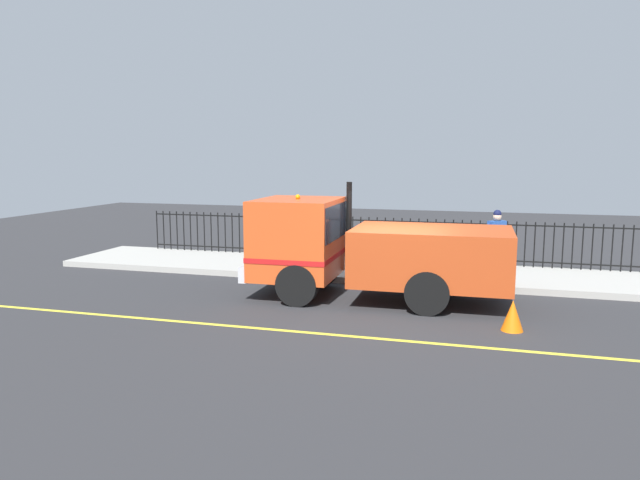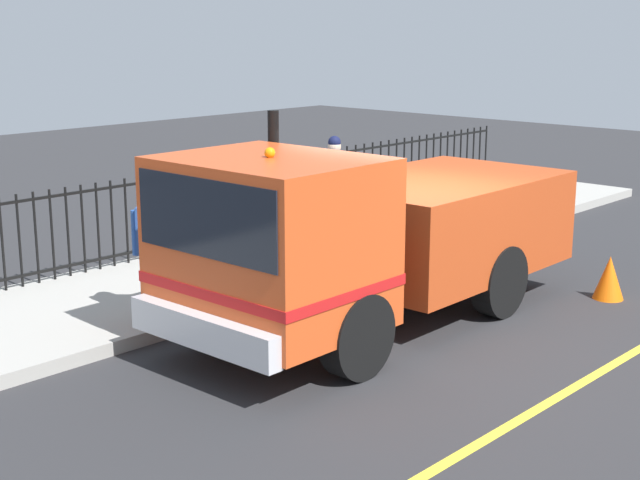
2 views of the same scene
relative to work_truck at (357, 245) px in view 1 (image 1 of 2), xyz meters
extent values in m
plane|color=#2B2B2D|center=(-0.28, -0.83, -1.28)|extent=(45.63, 45.63, 0.00)
cube|color=#A3A099|center=(3.00, -0.83, -1.20)|extent=(3.07, 20.74, 0.17)
cube|color=yellow|center=(-2.92, -0.83, -1.28)|extent=(0.12, 18.67, 0.01)
cube|color=#D84C1E|center=(-0.02, 1.47, 0.13)|extent=(2.31, 1.93, 1.87)
cube|color=black|center=(-0.02, 1.47, 0.54)|extent=(2.12, 1.96, 0.82)
cube|color=#B8411A|center=(0.02, -1.73, -0.17)|extent=(2.33, 3.59, 1.26)
cube|color=silver|center=(-0.04, 2.50, -0.65)|extent=(2.17, 0.23, 0.36)
cube|color=red|center=(-0.02, 1.47, -0.28)|extent=(2.33, 1.95, 0.12)
cylinder|color=black|center=(-1.04, 1.17, -0.80)|extent=(0.31, 0.96, 0.96)
cylinder|color=black|center=(1.00, 1.20, -0.80)|extent=(0.31, 0.96, 0.96)
cylinder|color=black|center=(-1.00, -1.74, -0.80)|extent=(0.31, 0.96, 0.96)
cylinder|color=black|center=(1.04, -1.72, -0.80)|extent=(0.31, 0.96, 0.96)
sphere|color=orange|center=(-0.02, 1.47, 1.12)|extent=(0.12, 0.12, 0.12)
cylinder|color=black|center=(0.98, 0.44, 0.32)|extent=(0.14, 0.14, 2.25)
cube|color=#264C99|center=(1.88, 1.60, -0.01)|extent=(0.50, 0.48, 0.60)
sphere|color=beige|center=(1.88, 1.60, 0.40)|extent=(0.22, 0.22, 0.22)
sphere|color=#14193F|center=(1.88, 1.60, 0.47)|extent=(0.21, 0.21, 0.21)
cylinder|color=tan|center=(1.94, 1.66, -0.71)|extent=(0.12, 0.12, 0.80)
cylinder|color=tan|center=(1.81, 1.54, -0.71)|extent=(0.12, 0.12, 0.80)
cylinder|color=#264C99|center=(2.08, 1.78, -0.04)|extent=(0.09, 0.09, 0.57)
cylinder|color=#264C99|center=(1.68, 1.42, -0.04)|extent=(0.09, 0.09, 0.57)
cube|color=#264C99|center=(3.23, -3.20, 0.02)|extent=(0.48, 0.52, 0.62)
sphere|color=beige|center=(3.23, -3.20, 0.44)|extent=(0.23, 0.23, 0.23)
sphere|color=#14193F|center=(3.23, -3.20, 0.52)|extent=(0.22, 0.22, 0.22)
cylinder|color=#3F3F47|center=(3.18, -3.13, -0.70)|extent=(0.12, 0.12, 0.83)
cylinder|color=#3F3F47|center=(3.29, -3.27, -0.70)|extent=(0.12, 0.12, 0.83)
cylinder|color=#264C99|center=(3.06, -2.98, -0.01)|extent=(0.09, 0.09, 0.58)
cylinder|color=#264C99|center=(3.40, -3.41, -0.01)|extent=(0.09, 0.09, 0.58)
cylinder|color=black|center=(4.34, -6.83, -0.46)|extent=(0.04, 0.04, 1.32)
cylinder|color=black|center=(4.34, -6.58, -0.46)|extent=(0.04, 0.04, 1.32)
cylinder|color=black|center=(4.34, -6.32, -0.46)|extent=(0.04, 0.04, 1.32)
cylinder|color=black|center=(4.34, -6.07, -0.46)|extent=(0.04, 0.04, 1.32)
cylinder|color=black|center=(4.34, -5.81, -0.46)|extent=(0.04, 0.04, 1.32)
cylinder|color=black|center=(4.34, -5.56, -0.46)|extent=(0.04, 0.04, 1.32)
cylinder|color=black|center=(4.34, -5.30, -0.46)|extent=(0.04, 0.04, 1.32)
cylinder|color=black|center=(4.34, -5.05, -0.46)|extent=(0.04, 0.04, 1.32)
cylinder|color=black|center=(4.34, -4.79, -0.46)|extent=(0.04, 0.04, 1.32)
cylinder|color=black|center=(4.34, -4.53, -0.46)|extent=(0.04, 0.04, 1.32)
cylinder|color=black|center=(4.34, -4.28, -0.46)|extent=(0.04, 0.04, 1.32)
cylinder|color=black|center=(4.34, -4.02, -0.46)|extent=(0.04, 0.04, 1.32)
cylinder|color=black|center=(4.34, -3.77, -0.46)|extent=(0.04, 0.04, 1.32)
cylinder|color=black|center=(4.34, -3.51, -0.46)|extent=(0.04, 0.04, 1.32)
cylinder|color=black|center=(4.34, -3.26, -0.46)|extent=(0.04, 0.04, 1.32)
cylinder|color=black|center=(4.34, -3.00, -0.46)|extent=(0.04, 0.04, 1.32)
cylinder|color=black|center=(4.34, -2.75, -0.46)|extent=(0.04, 0.04, 1.32)
cylinder|color=black|center=(4.34, -2.49, -0.46)|extent=(0.04, 0.04, 1.32)
cylinder|color=black|center=(4.34, -2.24, -0.46)|extent=(0.04, 0.04, 1.32)
cylinder|color=black|center=(4.34, -1.98, -0.46)|extent=(0.04, 0.04, 1.32)
cylinder|color=black|center=(4.34, -1.72, -0.46)|extent=(0.04, 0.04, 1.32)
cylinder|color=black|center=(4.34, -1.47, -0.46)|extent=(0.04, 0.04, 1.32)
cylinder|color=black|center=(4.34, -1.21, -0.46)|extent=(0.04, 0.04, 1.32)
cylinder|color=black|center=(4.34, -0.96, -0.46)|extent=(0.04, 0.04, 1.32)
cylinder|color=black|center=(4.34, -0.70, -0.46)|extent=(0.04, 0.04, 1.32)
cylinder|color=black|center=(4.34, -0.45, -0.46)|extent=(0.04, 0.04, 1.32)
cylinder|color=black|center=(4.34, -0.19, -0.46)|extent=(0.04, 0.04, 1.32)
cylinder|color=black|center=(4.34, 0.06, -0.46)|extent=(0.04, 0.04, 1.32)
cylinder|color=black|center=(4.34, 0.32, -0.46)|extent=(0.04, 0.04, 1.32)
cylinder|color=black|center=(4.34, 0.58, -0.46)|extent=(0.04, 0.04, 1.32)
cylinder|color=black|center=(4.34, 0.83, -0.46)|extent=(0.04, 0.04, 1.32)
cylinder|color=black|center=(4.34, 1.09, -0.46)|extent=(0.04, 0.04, 1.32)
cylinder|color=black|center=(4.34, 1.34, -0.46)|extent=(0.04, 0.04, 1.32)
cylinder|color=black|center=(4.34, 1.60, -0.46)|extent=(0.04, 0.04, 1.32)
cylinder|color=black|center=(4.34, 1.85, -0.46)|extent=(0.04, 0.04, 1.32)
cylinder|color=black|center=(4.34, 2.11, -0.46)|extent=(0.04, 0.04, 1.32)
cylinder|color=black|center=(4.34, 2.36, -0.46)|extent=(0.04, 0.04, 1.32)
cylinder|color=black|center=(4.34, 2.62, -0.46)|extent=(0.04, 0.04, 1.32)
cylinder|color=black|center=(4.34, 2.87, -0.46)|extent=(0.04, 0.04, 1.32)
cylinder|color=black|center=(4.34, 3.13, -0.46)|extent=(0.04, 0.04, 1.32)
cylinder|color=black|center=(4.34, 3.39, -0.46)|extent=(0.04, 0.04, 1.32)
cylinder|color=black|center=(4.34, 3.64, -0.46)|extent=(0.04, 0.04, 1.32)
cylinder|color=black|center=(4.34, 3.90, -0.46)|extent=(0.04, 0.04, 1.32)
cylinder|color=black|center=(4.34, 4.15, -0.46)|extent=(0.04, 0.04, 1.32)
cylinder|color=black|center=(4.34, 4.41, -0.46)|extent=(0.04, 0.04, 1.32)
cylinder|color=black|center=(4.34, 4.66, -0.46)|extent=(0.04, 0.04, 1.32)
cylinder|color=black|center=(4.34, 4.92, -0.46)|extent=(0.04, 0.04, 1.32)
cylinder|color=black|center=(4.34, 5.17, -0.46)|extent=(0.04, 0.04, 1.32)
cylinder|color=black|center=(4.34, 5.43, -0.46)|extent=(0.04, 0.04, 1.32)
cylinder|color=black|center=(4.34, 5.68, -0.46)|extent=(0.04, 0.04, 1.32)
cylinder|color=black|center=(4.34, 5.94, -0.46)|extent=(0.04, 0.04, 1.32)
cylinder|color=black|center=(4.34, 6.20, -0.46)|extent=(0.04, 0.04, 1.32)
cylinder|color=black|center=(4.34, 6.45, -0.46)|extent=(0.04, 0.04, 1.32)
cylinder|color=black|center=(4.34, 6.71, -0.46)|extent=(0.04, 0.04, 1.32)
cylinder|color=black|center=(4.34, 6.96, -0.46)|extent=(0.04, 0.04, 1.32)
cylinder|color=black|center=(4.34, 7.22, -0.46)|extent=(0.04, 0.04, 1.32)
cylinder|color=black|center=(4.34, 7.47, -0.46)|extent=(0.04, 0.04, 1.32)
cylinder|color=black|center=(4.34, 7.73, -0.46)|extent=(0.04, 0.04, 1.32)
cylinder|color=black|center=(4.34, 7.98, -0.46)|extent=(0.04, 0.04, 1.32)
cube|color=black|center=(4.34, -0.83, 0.10)|extent=(0.04, 17.63, 0.04)
cube|color=black|center=(4.34, -0.83, -0.96)|extent=(0.04, 17.63, 0.04)
cube|color=gray|center=(3.49, -1.45, -0.49)|extent=(0.83, 0.39, 1.25)
cone|color=orange|center=(-1.71, -3.47, -0.98)|extent=(0.43, 0.43, 0.61)
camera|label=1|loc=(-13.40, -2.87, 2.15)|focal=32.94mm
camera|label=2|loc=(-7.12, 8.32, 2.48)|focal=51.40mm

